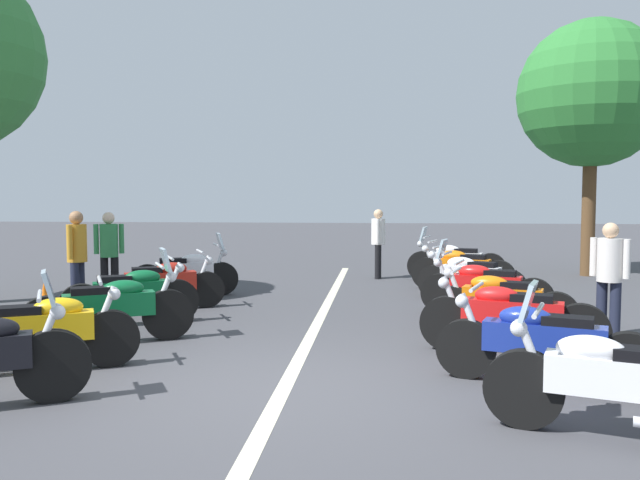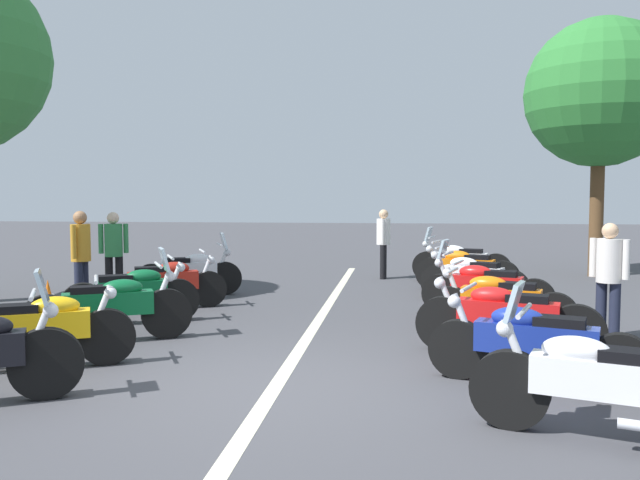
% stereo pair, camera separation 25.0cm
% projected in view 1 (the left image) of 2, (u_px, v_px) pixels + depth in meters
% --- Properties ---
extents(ground_plane, '(80.00, 80.00, 0.00)m').
position_uv_depth(ground_plane, '(283.00, 390.00, 6.37)').
color(ground_plane, '#424247').
extents(lane_centre_stripe, '(15.70, 0.16, 0.01)m').
position_uv_depth(lane_centre_stripe, '(315.00, 328.00, 9.34)').
color(lane_centre_stripe, beige).
rests_on(lane_centre_stripe, ground_plane).
extents(motorcycle_left_row_1, '(1.08, 1.92, 1.00)m').
position_uv_depth(motorcycle_left_row_1, '(43.00, 331.00, 6.98)').
color(motorcycle_left_row_1, black).
rests_on(motorcycle_left_row_1, ground_plane).
extents(motorcycle_left_row_2, '(1.15, 1.98, 1.22)m').
position_uv_depth(motorcycle_left_row_2, '(112.00, 307.00, 8.33)').
color(motorcycle_left_row_2, black).
rests_on(motorcycle_left_row_2, ground_plane).
extents(motorcycle_left_row_3, '(1.07, 1.86, 1.00)m').
position_uv_depth(motorcycle_left_row_3, '(132.00, 294.00, 9.55)').
color(motorcycle_left_row_3, black).
rests_on(motorcycle_left_row_3, ground_plane).
extents(motorcycle_left_row_4, '(1.09, 2.00, 0.99)m').
position_uv_depth(motorcycle_left_row_4, '(162.00, 283.00, 10.83)').
color(motorcycle_left_row_4, black).
rests_on(motorcycle_left_row_4, ground_plane).
extents(motorcycle_left_row_5, '(0.99, 1.92, 1.21)m').
position_uv_depth(motorcycle_left_row_5, '(187.00, 272.00, 12.26)').
color(motorcycle_left_row_5, black).
rests_on(motorcycle_left_row_5, ground_plane).
extents(motorcycle_right_row_0, '(0.92, 1.94, 1.21)m').
position_uv_depth(motorcycle_right_row_0, '(610.00, 381.00, 5.04)').
color(motorcycle_right_row_0, black).
rests_on(motorcycle_right_row_0, ground_plane).
extents(motorcycle_right_row_1, '(0.96, 2.10, 0.99)m').
position_uv_depth(motorcycle_right_row_1, '(541.00, 342.00, 6.46)').
color(motorcycle_right_row_1, black).
rests_on(motorcycle_right_row_1, ground_plane).
extents(motorcycle_right_row_2, '(0.90, 2.17, 1.02)m').
position_uv_depth(motorcycle_right_row_2, '(510.00, 317.00, 7.72)').
color(motorcycle_right_row_2, black).
rests_on(motorcycle_right_row_2, ground_plane).
extents(motorcycle_right_row_3, '(0.90, 1.98, 0.99)m').
position_uv_depth(motorcycle_right_row_3, '(501.00, 301.00, 8.98)').
color(motorcycle_right_row_3, black).
rests_on(motorcycle_right_row_3, ground_plane).
extents(motorcycle_right_row_4, '(0.93, 2.04, 1.21)m').
position_uv_depth(motorcycle_right_row_4, '(484.00, 287.00, 10.31)').
color(motorcycle_right_row_4, black).
rests_on(motorcycle_right_row_4, ground_plane).
extents(motorcycle_right_row_5, '(1.07, 1.88, 0.99)m').
position_uv_depth(motorcycle_right_row_5, '(469.00, 277.00, 11.74)').
color(motorcycle_right_row_5, black).
rests_on(motorcycle_right_row_5, ground_plane).
extents(motorcycle_right_row_6, '(0.95, 2.02, 1.01)m').
position_uv_depth(motorcycle_right_row_6, '(461.00, 268.00, 13.00)').
color(motorcycle_right_row_6, black).
rests_on(motorcycle_right_row_6, ground_plane).
extents(motorcycle_right_row_7, '(0.89, 2.13, 1.22)m').
position_uv_depth(motorcycle_right_row_7, '(454.00, 261.00, 14.34)').
color(motorcycle_right_row_7, black).
rests_on(motorcycle_right_row_7, ground_plane).
extents(traffic_cone_2, '(0.36, 0.36, 0.61)m').
position_uv_depth(traffic_cone_2, '(45.00, 301.00, 9.95)').
color(traffic_cone_2, orange).
rests_on(traffic_cone_2, ground_plane).
extents(bystander_1, '(0.53, 0.32, 1.61)m').
position_uv_depth(bystander_1, '(378.00, 238.00, 14.94)').
color(bystander_1, black).
rests_on(bystander_1, ground_plane).
extents(bystander_2, '(0.53, 0.32, 1.67)m').
position_uv_depth(bystander_2, '(77.00, 253.00, 10.67)').
color(bystander_2, '#1E2338').
rests_on(bystander_2, ground_plane).
extents(bystander_3, '(0.38, 0.42, 1.56)m').
position_uv_depth(bystander_3, '(609.00, 272.00, 8.60)').
color(bystander_3, '#1E2338').
rests_on(bystander_3, ground_plane).
extents(bystander_4, '(0.32, 0.50, 1.62)m').
position_uv_depth(bystander_4, '(109.00, 249.00, 11.77)').
color(bystander_4, black).
rests_on(bystander_4, ground_plane).
extents(roadside_tree_1, '(3.46, 3.46, 6.06)m').
position_uv_depth(roadside_tree_1, '(592.00, 95.00, 15.25)').
color(roadside_tree_1, brown).
rests_on(roadside_tree_1, ground_plane).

